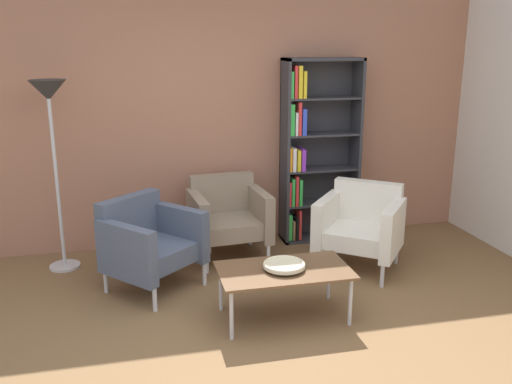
% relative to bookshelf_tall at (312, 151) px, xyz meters
% --- Properties ---
extents(ground_plane, '(8.32, 8.32, 0.00)m').
position_rel_bookshelf_tall_xyz_m(ground_plane, '(-1.04, -2.25, -0.96)').
color(ground_plane, brown).
extents(brick_back_panel, '(6.40, 0.12, 2.90)m').
position_rel_bookshelf_tall_xyz_m(brick_back_panel, '(-1.04, 0.21, 0.49)').
color(brick_back_panel, '#A87056').
rests_on(brick_back_panel, ground_plane).
extents(bookshelf_tall, '(0.80, 0.30, 1.90)m').
position_rel_bookshelf_tall_xyz_m(bookshelf_tall, '(0.00, 0.00, 0.00)').
color(bookshelf_tall, '#333338').
rests_on(bookshelf_tall, ground_plane).
extents(coffee_table_low, '(1.00, 0.56, 0.40)m').
position_rel_bookshelf_tall_xyz_m(coffee_table_low, '(-0.77, -1.65, -0.59)').
color(coffee_table_low, brown).
rests_on(coffee_table_low, ground_plane).
extents(decorative_bowl, '(0.32, 0.32, 0.05)m').
position_rel_bookshelf_tall_xyz_m(decorative_bowl, '(-0.77, -1.65, -0.52)').
color(decorative_bowl, beige).
rests_on(decorative_bowl, coffee_table_low).
extents(armchair_by_bookshelf, '(0.77, 0.72, 0.78)m').
position_rel_bookshelf_tall_xyz_m(armchair_by_bookshelf, '(-0.96, -0.30, -0.54)').
color(armchair_by_bookshelf, gray).
rests_on(armchair_by_bookshelf, ground_plane).
extents(armchair_spare_guest, '(0.95, 0.94, 0.78)m').
position_rel_bookshelf_tall_xyz_m(armchair_spare_guest, '(-1.74, -0.86, -0.54)').
color(armchair_spare_guest, '#4C566B').
rests_on(armchair_spare_guest, ground_plane).
extents(armchair_corner_red, '(0.95, 0.94, 0.78)m').
position_rel_bookshelf_tall_xyz_m(armchair_corner_red, '(0.20, -0.85, -0.54)').
color(armchair_corner_red, white).
rests_on(armchair_corner_red, ground_plane).
extents(floor_lamp_torchiere, '(0.32, 0.32, 1.74)m').
position_rel_bookshelf_tall_xyz_m(floor_lamp_torchiere, '(-2.51, -0.24, 0.49)').
color(floor_lamp_torchiere, silver).
rests_on(floor_lamp_torchiere, ground_plane).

